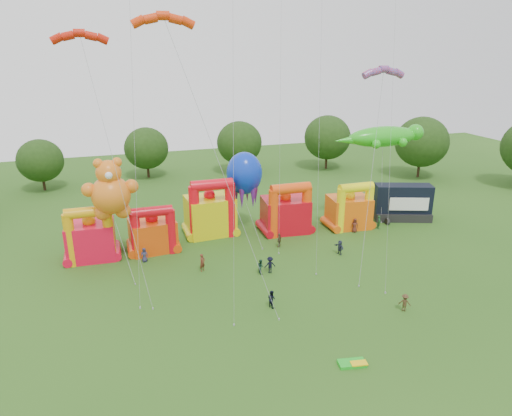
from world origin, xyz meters
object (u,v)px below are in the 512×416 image
object	(u,v)px
bouncy_castle_2	(210,213)
octopus_kite	(245,179)
spectator_4	(279,240)
gecko_kite	(383,143)
spectator_0	(144,255)
stage_trailer	(403,203)
teddy_bear_kite	(115,212)
bouncy_castle_0	(91,238)

from	to	relation	value
bouncy_castle_2	octopus_kite	distance (m)	5.98
octopus_kite	spectator_4	xyz separation A→B (m)	(2.13, -6.79, -5.75)
gecko_kite	spectator_0	size ratio (longest dim) A/B	8.02
spectator_4	bouncy_castle_2	bearing A→B (deg)	-90.19
gecko_kite	stage_trailer	bearing A→B (deg)	-27.19
stage_trailer	gecko_kite	distance (m)	8.67
stage_trailer	octopus_kite	bearing A→B (deg)	171.60
octopus_kite	teddy_bear_kite	bearing A→B (deg)	-158.62
teddy_bear_kite	gecko_kite	bearing A→B (deg)	7.57
stage_trailer	spectator_0	distance (m)	34.55
gecko_kite	spectator_4	xyz separation A→B (m)	(-16.15, -5.17, -9.51)
stage_trailer	octopus_kite	distance (m)	21.85
stage_trailer	bouncy_castle_0	bearing A→B (deg)	-179.54
bouncy_castle_0	stage_trailer	size ratio (longest dim) A/B	0.81
octopus_kite	gecko_kite	bearing A→B (deg)	-5.09
octopus_kite	bouncy_castle_2	bearing A→B (deg)	-174.40
octopus_kite	spectator_4	distance (m)	9.15
bouncy_castle_0	spectator_4	xyz separation A→B (m)	(20.69, -3.34, -1.58)
bouncy_castle_0	octopus_kite	distance (m)	19.33
bouncy_castle_0	octopus_kite	world-z (taller)	octopus_kite
bouncy_castle_2	spectator_4	bearing A→B (deg)	-43.32
stage_trailer	spectator_4	world-z (taller)	stage_trailer
bouncy_castle_0	gecko_kite	xyz separation A→B (m)	(36.84, 1.82, 7.93)
bouncy_castle_2	gecko_kite	world-z (taller)	gecko_kite
spectator_0	gecko_kite	bearing A→B (deg)	19.14
stage_trailer	octopus_kite	world-z (taller)	octopus_kite
octopus_kite	spectator_0	size ratio (longest dim) A/B	6.23
bouncy_castle_2	spectator_4	xyz separation A→B (m)	(6.73, -6.34, -1.95)
bouncy_castle_0	bouncy_castle_2	xyz separation A→B (m)	(13.96, 3.00, 0.37)
spectator_4	spectator_0	bearing A→B (deg)	-49.58
bouncy_castle_0	spectator_0	xyz separation A→B (m)	(5.37, -2.62, -1.62)
octopus_kite	bouncy_castle_0	bearing A→B (deg)	-169.47
teddy_bear_kite	octopus_kite	size ratio (longest dim) A/B	1.15
octopus_kite	stage_trailer	bearing A→B (deg)	-8.40
bouncy_castle_0	octopus_kite	size ratio (longest dim) A/B	0.63
bouncy_castle_2	octopus_kite	xyz separation A→B (m)	(4.59, 0.45, 3.80)
teddy_bear_kite	gecko_kite	xyz separation A→B (m)	(33.98, 4.52, 4.27)
gecko_kite	spectator_0	distance (m)	33.19
bouncy_castle_2	octopus_kite	world-z (taller)	octopus_kite
stage_trailer	bouncy_castle_2	bearing A→B (deg)	174.07
bouncy_castle_0	teddy_bear_kite	world-z (taller)	teddy_bear_kite
gecko_kite	teddy_bear_kite	bearing A→B (deg)	-172.43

